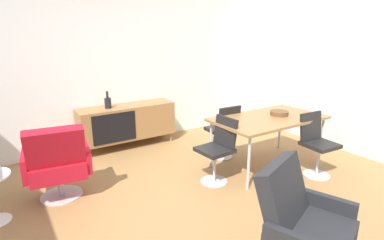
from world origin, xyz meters
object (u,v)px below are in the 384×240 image
sideboard (127,122)px  armchair_black_shell (303,225)px  dining_table (268,120)px  dining_chair_back_left (224,129)px  dining_chair_front_right (316,142)px  lounge_chair_red (57,162)px  wooden_bowl_on_table (279,113)px  dining_chair_near_window (218,147)px  vase_cobalt (108,103)px

sideboard → armchair_black_shell: (0.05, -3.51, 0.03)m
dining_table → dining_chair_back_left: 0.70m
armchair_black_shell → dining_chair_front_right: bearing=32.8°
lounge_chair_red → armchair_black_shell: bearing=-59.3°
sideboard → lounge_chair_red: 1.78m
wooden_bowl_on_table → dining_chair_back_left: dining_chair_back_left is taller
wooden_bowl_on_table → dining_chair_front_right: dining_chair_front_right is taller
dining_table → dining_chair_back_left: dining_chair_back_left is taller
dining_table → dining_chair_near_window: size_ratio=1.87×
wooden_bowl_on_table → dining_chair_front_right: size_ratio=0.30×
dining_chair_near_window → lounge_chair_red: size_ratio=0.90×
sideboard → lounge_chair_red: bearing=-137.6°
dining_chair_back_left → lounge_chair_red: size_ratio=0.90×
dining_table → dining_chair_near_window: 0.92m
dining_chair_back_left → lounge_chair_red: 2.37m
dining_table → lounge_chair_red: size_ratio=1.69×
sideboard → dining_chair_near_window: bearing=-74.3°
lounge_chair_red → armchair_black_shell: 2.68m
dining_chair_near_window → armchair_black_shell: size_ratio=0.90×
wooden_bowl_on_table → armchair_black_shell: armchair_black_shell is taller
dining_table → sideboard: bearing=127.3°
dining_chair_back_left → armchair_black_shell: 2.43m
dining_chair_near_window → dining_chair_back_left: same height
wooden_bowl_on_table → dining_table: bearing=179.4°
sideboard → dining_chair_near_window: dining_chair_near_window is taller
sideboard → wooden_bowl_on_table: 2.48m
sideboard → dining_table: dining_table is taller
dining_table → dining_chair_front_right: size_ratio=1.87×
vase_cobalt → armchair_black_shell: size_ratio=0.29×
vase_cobalt → armchair_black_shell: bearing=-84.2°
dining_chair_front_right → lounge_chair_red: size_ratio=0.90×
dining_table → dining_chair_front_right: dining_chair_front_right is taller
wooden_bowl_on_table → dining_chair_near_window: 1.15m
dining_chair_near_window → vase_cobalt: bearing=114.0°
dining_chair_front_right → wooden_bowl_on_table: bearing=104.0°
sideboard → dining_chair_front_right: (1.76, -2.41, 0.03)m
dining_chair_front_right → dining_chair_back_left: (-0.71, 1.12, 0.00)m
dining_chair_near_window → dining_chair_back_left: bearing=45.9°
vase_cobalt → wooden_bowl_on_table: size_ratio=1.06×
lounge_chair_red → dining_chair_front_right: bearing=-21.4°
dining_chair_near_window → armchair_black_shell: (-0.46, -1.66, -0.00)m
dining_chair_back_left → armchair_black_shell: bearing=-114.3°
wooden_bowl_on_table → lounge_chair_red: lounge_chair_red is taller
sideboard → dining_chair_back_left: (1.05, -1.29, 0.03)m
dining_chair_near_window → dining_chair_front_right: bearing=-24.4°
dining_chair_near_window → armchair_black_shell: bearing=-105.5°
vase_cobalt → lounge_chair_red: (-1.01, -1.20, -0.35)m
dining_chair_front_right → dining_chair_near_window: same height
dining_chair_front_right → dining_chair_near_window: (-1.24, 0.56, 0.00)m
armchair_black_shell → lounge_chair_red: bearing=120.7°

